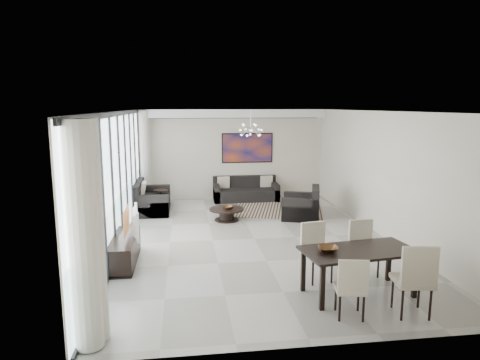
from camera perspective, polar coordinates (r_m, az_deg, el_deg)
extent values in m
cube|color=#A8A39B|center=(9.92, 1.93, -7.77)|extent=(6.00, 9.00, 0.02)
cube|color=white|center=(9.46, 2.04, 9.09)|extent=(6.00, 9.00, 0.02)
cube|color=beige|center=(13.99, -1.06, 3.45)|extent=(6.00, 0.02, 2.90)
cube|color=beige|center=(5.32, 10.06, -7.46)|extent=(6.00, 0.02, 2.90)
cube|color=beige|center=(10.50, 18.30, 0.78)|extent=(0.02, 9.00, 2.90)
cube|color=white|center=(9.56, -15.92, 0.05)|extent=(0.01, 8.95, 2.85)
cube|color=black|center=(9.43, -16.08, 8.47)|extent=(0.04, 8.95, 0.10)
cube|color=black|center=(9.89, -15.29, -8.08)|extent=(0.04, 8.95, 0.06)
cube|color=black|center=(5.72, -21.24, -6.76)|extent=(0.04, 0.05, 2.88)
cube|color=black|center=(6.66, -19.24, -4.33)|extent=(0.04, 0.05, 2.88)
cube|color=black|center=(7.62, -17.75, -2.50)|extent=(0.04, 0.05, 2.88)
cube|color=black|center=(8.58, -16.60, -1.08)|extent=(0.04, 0.05, 2.88)
cube|color=black|center=(9.56, -15.68, 0.06)|extent=(0.04, 0.05, 2.88)
cube|color=black|center=(10.53, -14.93, 0.98)|extent=(0.04, 0.05, 2.88)
cube|color=black|center=(11.52, -14.31, 1.75)|extent=(0.04, 0.05, 2.88)
cube|color=black|center=(12.50, -13.79, 2.39)|extent=(0.04, 0.05, 2.88)
cube|color=black|center=(13.49, -13.34, 2.94)|extent=(0.04, 0.05, 2.88)
cylinder|color=beige|center=(5.55, -20.19, -7.21)|extent=(0.36, 0.36, 2.85)
cylinder|color=beige|center=(13.62, -12.69, 3.03)|extent=(0.36, 0.36, 2.85)
cube|color=white|center=(13.72, -0.98, 8.85)|extent=(5.98, 0.40, 0.26)
cube|color=#AA4017|center=(14.02, 0.99, 4.29)|extent=(1.68, 0.04, 0.98)
cylinder|color=silver|center=(11.98, 1.45, 8.00)|extent=(0.02, 0.02, 0.55)
sphere|color=silver|center=(11.99, 1.45, 6.69)|extent=(0.12, 0.12, 0.12)
cube|color=black|center=(12.59, 4.94, -4.00)|extent=(3.00, 2.59, 0.01)
cylinder|color=black|center=(11.38, -1.79, -3.91)|extent=(0.93, 0.93, 0.04)
cylinder|color=black|center=(11.42, -1.78, -4.70)|extent=(0.41, 0.41, 0.29)
cylinder|color=black|center=(11.46, -1.78, -5.33)|extent=(0.65, 0.65, 0.03)
imported|color=brown|center=(11.32, -1.59, -3.68)|extent=(0.30, 0.30, 0.08)
cube|color=black|center=(13.78, 0.80, -1.96)|extent=(2.07, 0.85, 0.38)
cube|color=black|center=(14.04, 0.60, -0.17)|extent=(2.07, 0.17, 0.38)
cube|color=black|center=(13.66, -3.15, -1.72)|extent=(0.17, 0.85, 0.55)
cube|color=black|center=(13.93, 4.67, -1.51)|extent=(0.17, 0.85, 0.55)
cube|color=black|center=(12.63, -11.59, -3.13)|extent=(0.97, 1.73, 0.43)
cube|color=black|center=(12.58, -13.43, -1.25)|extent=(0.19, 1.73, 0.43)
cube|color=black|center=(11.87, -11.86, -3.51)|extent=(0.97, 0.19, 0.63)
cube|color=black|center=(13.36, -11.38, -1.99)|extent=(0.97, 0.19, 0.63)
cube|color=black|center=(11.77, 8.08, -4.00)|extent=(1.23, 1.27, 0.43)
cube|color=black|center=(11.67, 10.04, -1.99)|extent=(0.49, 1.04, 0.43)
cube|color=black|center=(12.15, 8.15, -3.08)|extent=(0.99, 0.48, 0.63)
cube|color=black|center=(11.34, 8.03, -4.02)|extent=(0.99, 0.48, 0.63)
cylinder|color=black|center=(12.85, -10.55, -1.38)|extent=(0.41, 0.41, 0.04)
cylinder|color=black|center=(12.90, -10.51, -2.59)|extent=(0.06, 0.06, 0.51)
cylinder|color=black|center=(12.96, -10.47, -3.68)|extent=(0.29, 0.29, 0.03)
cube|color=black|center=(8.69, -15.20, -9.00)|extent=(0.46, 1.65, 0.52)
imported|color=gray|center=(8.56, -14.26, -5.49)|extent=(0.26, 0.98, 0.56)
cube|color=black|center=(7.18, 15.61, -9.07)|extent=(1.91, 1.14, 0.04)
cube|color=black|center=(6.66, 10.91, -13.88)|extent=(0.07, 0.07, 0.71)
cube|color=black|center=(7.25, 8.42, -11.79)|extent=(0.07, 0.07, 0.71)
cube|color=black|center=(7.47, 22.31, -11.78)|extent=(0.07, 0.07, 0.71)
cube|color=black|center=(8.00, 19.22, -10.14)|extent=(0.07, 0.07, 0.71)
cube|color=beige|center=(6.55, 14.44, -13.83)|extent=(0.49, 0.49, 0.06)
cube|color=beige|center=(6.29, 14.87, -12.50)|extent=(0.42, 0.12, 0.52)
cylinder|color=black|center=(6.76, 12.65, -15.07)|extent=(0.04, 0.04, 0.40)
cylinder|color=black|center=(6.53, 16.13, -16.16)|extent=(0.04, 0.04, 0.40)
cube|color=beige|center=(6.85, 21.96, -12.39)|extent=(0.57, 0.57, 0.07)
cube|color=beige|center=(6.56, 22.84, -10.76)|extent=(0.51, 0.12, 0.62)
cylinder|color=black|center=(7.06, 19.66, -13.96)|extent=(0.04, 0.04, 0.48)
cylinder|color=black|center=(6.86, 24.04, -14.96)|extent=(0.04, 0.04, 0.48)
cube|color=beige|center=(7.66, 10.33, -9.80)|extent=(0.54, 0.54, 0.06)
cube|color=beige|center=(7.74, 9.70, -7.52)|extent=(0.46, 0.13, 0.56)
cylinder|color=black|center=(7.68, 12.14, -11.77)|extent=(0.04, 0.04, 0.43)
cylinder|color=black|center=(7.82, 8.45, -11.26)|extent=(0.04, 0.04, 0.43)
cube|color=beige|center=(8.09, 16.32, -9.06)|extent=(0.48, 0.48, 0.06)
cube|color=beige|center=(8.18, 15.76, -6.95)|extent=(0.45, 0.08, 0.55)
cylinder|color=black|center=(8.11, 17.95, -10.90)|extent=(0.04, 0.04, 0.42)
cylinder|color=black|center=(8.24, 14.55, -10.39)|extent=(0.04, 0.04, 0.42)
imported|color=brown|center=(6.96, 11.64, -8.99)|extent=(0.37, 0.37, 0.08)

